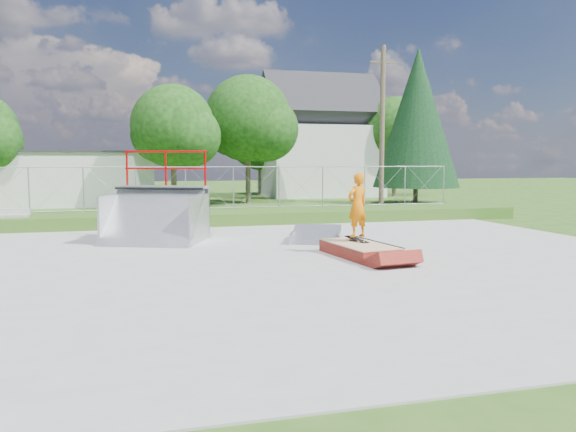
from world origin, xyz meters
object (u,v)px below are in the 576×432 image
(grind_box, at_px, (359,250))
(skater, at_px, (357,208))
(flat_bank_ramp, at_px, (316,236))
(quarter_pipe, at_px, (154,197))

(grind_box, height_order, skater, skater)
(grind_box, bearing_deg, flat_bank_ramp, 88.69)
(skater, bearing_deg, quarter_pipe, -54.98)
(quarter_pipe, distance_m, skater, 6.36)
(grind_box, relative_size, skater, 1.50)
(quarter_pipe, distance_m, flat_bank_ramp, 5.12)
(flat_bank_ramp, height_order, skater, skater)
(grind_box, bearing_deg, quarter_pipe, 134.47)
(grind_box, distance_m, skater, 1.15)
(quarter_pipe, relative_size, flat_bank_ramp, 1.79)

